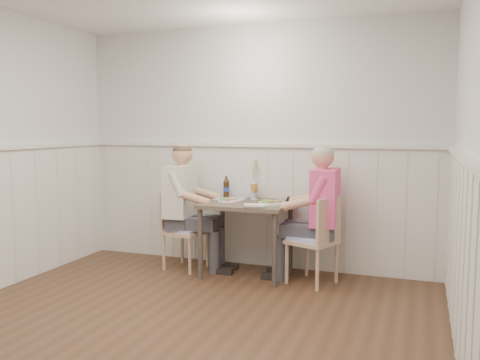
{
  "coord_description": "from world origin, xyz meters",
  "views": [
    {
      "loc": [
        1.72,
        -2.99,
        1.52
      ],
      "look_at": [
        0.05,
        1.64,
        1.0
      ],
      "focal_mm": 38.0,
      "sensor_mm": 36.0,
      "label": 1
    }
  ],
  "objects_px": {
    "chair_left": "(182,227)",
    "grass_vase": "(253,180)",
    "beer_bottle": "(226,188)",
    "diner_cream": "(184,216)",
    "dining_table": "(247,213)",
    "man_in_pink": "(320,224)",
    "chair_right": "(317,237)"
  },
  "relations": [
    {
      "from": "chair_left",
      "to": "man_in_pink",
      "type": "bearing_deg",
      "value": 1.2
    },
    {
      "from": "beer_bottle",
      "to": "man_in_pink",
      "type": "bearing_deg",
      "value": -12.24
    },
    {
      "from": "chair_right",
      "to": "diner_cream",
      "type": "bearing_deg",
      "value": 177.1
    },
    {
      "from": "grass_vase",
      "to": "chair_right",
      "type": "bearing_deg",
      "value": -26.94
    },
    {
      "from": "beer_bottle",
      "to": "diner_cream",
      "type": "bearing_deg",
      "value": -143.85
    },
    {
      "from": "chair_left",
      "to": "diner_cream",
      "type": "relative_size",
      "value": 0.6
    },
    {
      "from": "diner_cream",
      "to": "beer_bottle",
      "type": "distance_m",
      "value": 0.54
    },
    {
      "from": "chair_left",
      "to": "grass_vase",
      "type": "relative_size",
      "value": 1.89
    },
    {
      "from": "chair_left",
      "to": "grass_vase",
      "type": "height_order",
      "value": "grass_vase"
    },
    {
      "from": "chair_right",
      "to": "diner_cream",
      "type": "height_order",
      "value": "diner_cream"
    },
    {
      "from": "diner_cream",
      "to": "grass_vase",
      "type": "xyz_separation_m",
      "value": [
        0.67,
        0.32,
        0.37
      ]
    },
    {
      "from": "man_in_pink",
      "to": "diner_cream",
      "type": "distance_m",
      "value": 1.46
    },
    {
      "from": "dining_table",
      "to": "man_in_pink",
      "type": "height_order",
      "value": "man_in_pink"
    },
    {
      "from": "grass_vase",
      "to": "dining_table",
      "type": "bearing_deg",
      "value": -83.58
    },
    {
      "from": "man_in_pink",
      "to": "grass_vase",
      "type": "height_order",
      "value": "man_in_pink"
    },
    {
      "from": "dining_table",
      "to": "diner_cream",
      "type": "distance_m",
      "value": 0.71
    },
    {
      "from": "dining_table",
      "to": "diner_cream",
      "type": "xyz_separation_m",
      "value": [
        -0.7,
        -0.01,
        -0.07
      ]
    },
    {
      "from": "dining_table",
      "to": "chair_left",
      "type": "height_order",
      "value": "chair_left"
    },
    {
      "from": "chair_right",
      "to": "man_in_pink",
      "type": "bearing_deg",
      "value": 84.24
    },
    {
      "from": "chair_left",
      "to": "man_in_pink",
      "type": "xyz_separation_m",
      "value": [
        1.49,
        0.03,
        0.12
      ]
    },
    {
      "from": "chair_left",
      "to": "beer_bottle",
      "type": "height_order",
      "value": "beer_bottle"
    },
    {
      "from": "dining_table",
      "to": "chair_right",
      "type": "relative_size",
      "value": 1.02
    },
    {
      "from": "dining_table",
      "to": "chair_left",
      "type": "distance_m",
      "value": 0.76
    },
    {
      "from": "chair_right",
      "to": "diner_cream",
      "type": "xyz_separation_m",
      "value": [
        -1.44,
        0.07,
        0.11
      ]
    },
    {
      "from": "chair_right",
      "to": "chair_left",
      "type": "height_order",
      "value": "chair_right"
    },
    {
      "from": "man_in_pink",
      "to": "beer_bottle",
      "type": "relative_size",
      "value": 5.83
    },
    {
      "from": "man_in_pink",
      "to": "diner_cream",
      "type": "relative_size",
      "value": 1.0
    },
    {
      "from": "dining_table",
      "to": "chair_right",
      "type": "xyz_separation_m",
      "value": [
        0.74,
        -0.08,
        -0.18
      ]
    },
    {
      "from": "grass_vase",
      "to": "beer_bottle",
      "type": "bearing_deg",
      "value": -170.91
    },
    {
      "from": "dining_table",
      "to": "beer_bottle",
      "type": "distance_m",
      "value": 0.47
    },
    {
      "from": "grass_vase",
      "to": "diner_cream",
      "type": "bearing_deg",
      "value": -154.27
    },
    {
      "from": "chair_left",
      "to": "diner_cream",
      "type": "height_order",
      "value": "diner_cream"
    }
  ]
}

